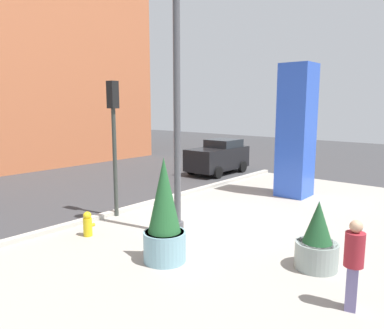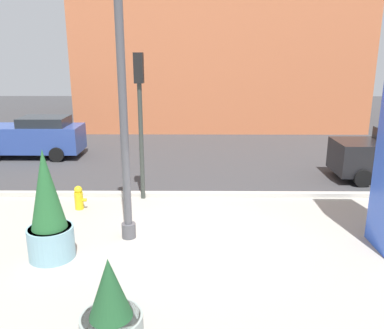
{
  "view_description": "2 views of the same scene",
  "coord_description": "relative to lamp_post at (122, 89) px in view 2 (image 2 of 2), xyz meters",
  "views": [
    {
      "loc": [
        -9.74,
        -7.16,
        3.87
      ],
      "look_at": [
        0.47,
        1.47,
        1.7
      ],
      "focal_mm": 34.88,
      "sensor_mm": 36.0,
      "label": 1
    },
    {
      "loc": [
        -0.14,
        -9.46,
        4.67
      ],
      "look_at": [
        -0.22,
        1.39,
        1.6
      ],
      "focal_mm": 37.74,
      "sensor_mm": 36.0,
      "label": 2
    }
  ],
  "objects": [
    {
      "name": "plaza_pavement",
      "position": [
        1.84,
        -2.07,
        -3.81
      ],
      "size": [
        18.0,
        10.0,
        0.02
      ],
      "primitive_type": "cube",
      "color": "#9E998E",
      "rests_on": "ground_plane"
    },
    {
      "name": "traffic_light_far_side",
      "position": [
        0.01,
        2.9,
        -0.69
      ],
      "size": [
        0.28,
        0.42,
        4.62
      ],
      "color": "#333833",
      "rests_on": "ground_plane"
    },
    {
      "name": "fire_hydrant",
      "position": [
        -1.82,
        1.93,
        -3.44
      ],
      "size": [
        0.36,
        0.26,
        0.75
      ],
      "color": "gold",
      "rests_on": "ground_plane"
    },
    {
      "name": "potted_plant_by_pillar",
      "position": [
        0.39,
        -4.09,
        -3.14
      ],
      "size": [
        1.0,
        1.0,
        1.65
      ],
      "color": "gray",
      "rests_on": "ground_plane"
    },
    {
      "name": "curb_strip",
      "position": [
        1.84,
        3.05,
        -3.73
      ],
      "size": [
        18.0,
        0.24,
        0.16
      ],
      "primitive_type": "cube",
      "color": "#B7B2A8",
      "rests_on": "ground_plane"
    },
    {
      "name": "ground_plane",
      "position": [
        1.84,
        3.93,
        -3.81
      ],
      "size": [
        60.0,
        60.0,
        0.0
      ],
      "primitive_type": "plane",
      "color": "#38383A"
    },
    {
      "name": "car_far_lane",
      "position": [
        -5.65,
        8.28,
        -2.88
      ],
      "size": [
        4.57,
        1.96,
        1.83
      ],
      "color": "#2D4793",
      "rests_on": "ground_plane"
    },
    {
      "name": "potted_plant_near_right",
      "position": [
        -1.63,
        -1.05,
        -2.67
      ],
      "size": [
        1.05,
        1.05,
        2.62
      ],
      "color": "#7AA8B7",
      "rests_on": "ground_plane"
    },
    {
      "name": "lamp_post",
      "position": [
        0.0,
        0.0,
        0.0
      ],
      "size": [
        0.44,
        0.44,
        7.79
      ],
      "color": "#4C4C51",
      "rests_on": "ground_plane"
    }
  ]
}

